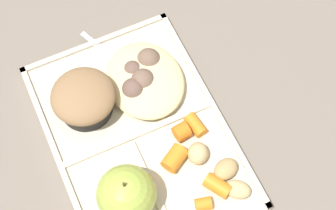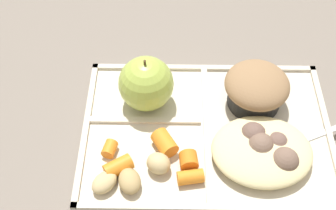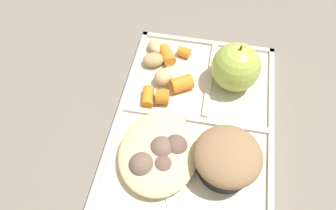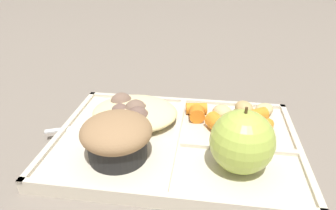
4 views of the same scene
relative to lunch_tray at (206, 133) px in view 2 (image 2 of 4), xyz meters
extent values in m
plane|color=slate|center=(0.00, 0.00, -0.01)|extent=(6.00, 6.00, 0.00)
cube|color=beige|center=(0.00, 0.00, 0.00)|extent=(0.36, 0.25, 0.01)
cube|color=beige|center=(0.00, -0.12, 0.01)|extent=(0.36, 0.01, 0.01)
cube|color=beige|center=(0.00, 0.12, 0.01)|extent=(0.36, 0.01, 0.01)
cube|color=beige|center=(-0.18, 0.00, 0.01)|extent=(0.01, 0.25, 0.01)
cube|color=beige|center=(0.18, 0.00, 0.01)|extent=(0.01, 0.25, 0.01)
cube|color=beige|center=(0.00, 0.00, 0.01)|extent=(0.01, 0.23, 0.01)
cube|color=beige|center=(-0.09, 0.02, 0.01)|extent=(0.16, 0.01, 0.01)
sphere|color=#A8C14C|center=(-0.09, 0.05, 0.05)|extent=(0.08, 0.08, 0.08)
cylinder|color=#4C381E|center=(-0.09, 0.05, 0.09)|extent=(0.00, 0.00, 0.01)
cylinder|color=black|center=(0.07, 0.05, 0.02)|extent=(0.08, 0.08, 0.03)
ellipsoid|color=#93704C|center=(0.07, 0.05, 0.05)|extent=(0.10, 0.10, 0.04)
cylinder|color=orange|center=(-0.03, -0.06, 0.02)|extent=(0.03, 0.02, 0.03)
cylinder|color=orange|center=(-0.14, -0.04, 0.02)|extent=(0.02, 0.03, 0.02)
cylinder|color=orange|center=(-0.06, -0.03, 0.02)|extent=(0.04, 0.04, 0.03)
cylinder|color=orange|center=(-0.12, -0.07, 0.02)|extent=(0.04, 0.04, 0.02)
cylinder|color=orange|center=(-0.02, -0.08, 0.02)|extent=(0.04, 0.02, 0.02)
ellipsoid|color=tan|center=(-0.14, -0.09, 0.02)|extent=(0.05, 0.05, 0.02)
ellipsoid|color=tan|center=(-0.07, -0.06, 0.02)|extent=(0.04, 0.04, 0.03)
ellipsoid|color=tan|center=(-0.10, -0.09, 0.02)|extent=(0.04, 0.05, 0.02)
ellipsoid|color=beige|center=(0.07, -0.04, 0.02)|extent=(0.14, 0.12, 0.03)
sphere|color=brown|center=(0.06, -0.02, 0.03)|extent=(0.04, 0.04, 0.04)
sphere|color=brown|center=(0.09, -0.03, 0.02)|extent=(0.03, 0.03, 0.03)
sphere|color=#755B4C|center=(0.10, -0.06, 0.03)|extent=(0.04, 0.04, 0.04)
sphere|color=#755B4C|center=(0.07, -0.04, 0.03)|extent=(0.04, 0.04, 0.04)
cube|color=white|center=(0.16, -0.01, 0.01)|extent=(0.09, 0.04, 0.00)
cube|color=white|center=(0.10, -0.03, 0.01)|extent=(0.04, 0.03, 0.00)
cylinder|color=white|center=(0.07, -0.03, 0.01)|extent=(0.02, 0.01, 0.00)
cylinder|color=white|center=(0.08, -0.04, 0.01)|extent=(0.02, 0.01, 0.00)
cylinder|color=white|center=(0.08, -0.05, 0.01)|extent=(0.02, 0.01, 0.00)
camera|label=1|loc=(-0.29, 0.09, 0.73)|focal=56.52mm
camera|label=2|loc=(-0.05, -0.37, 0.54)|focal=47.58mm
camera|label=3|loc=(0.27, 0.01, 0.44)|focal=33.99mm
camera|label=4|loc=(-0.04, 0.38, 0.27)|focal=32.66mm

